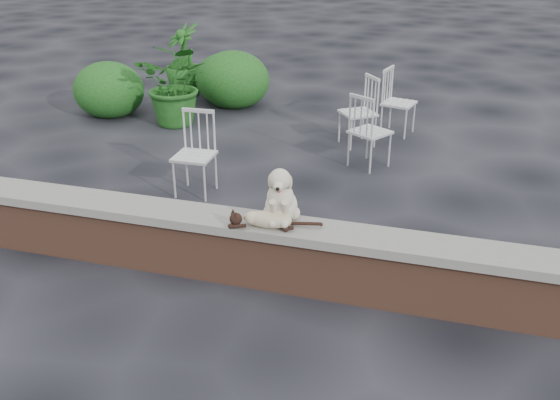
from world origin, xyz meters
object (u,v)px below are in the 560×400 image
(cat, at_px, (267,219))
(chair_a, at_px, (194,155))
(dog, at_px, (281,192))
(potted_plant_b, at_px, (184,60))
(chair_c, at_px, (370,131))
(potted_plant_a, at_px, (177,84))
(chair_d, at_px, (358,112))
(chair_e, at_px, (399,102))

(cat, height_order, chair_a, chair_a)
(dog, relative_size, cat, 0.57)
(potted_plant_b, bearing_deg, chair_a, -64.30)
(chair_c, height_order, potted_plant_a, potted_plant_a)
(chair_a, distance_m, potted_plant_a, 2.60)
(dog, distance_m, chair_d, 3.62)
(cat, bearing_deg, potted_plant_a, 114.48)
(chair_d, distance_m, chair_c, 0.80)
(chair_e, bearing_deg, potted_plant_b, 87.76)
(chair_d, height_order, potted_plant_a, potted_plant_a)
(chair_c, xyz_separation_m, potted_plant_a, (-3.01, 0.89, 0.15))
(dog, bearing_deg, chair_e, 73.66)
(chair_a, xyz_separation_m, chair_e, (1.96, 2.75, 0.00))
(dog, bearing_deg, chair_d, 80.08)
(chair_a, bearing_deg, chair_c, 36.46)
(chair_a, relative_size, potted_plant_b, 0.77)
(chair_c, distance_m, potted_plant_b, 4.36)
(potted_plant_b, bearing_deg, chair_d, -27.19)
(dog, distance_m, chair_e, 4.28)
(potted_plant_b, bearing_deg, potted_plant_a, -69.22)
(chair_e, bearing_deg, dog, -173.39)
(chair_d, xyz_separation_m, chair_c, (0.28, -0.75, 0.00))
(dog, relative_size, chair_c, 0.54)
(chair_c, bearing_deg, potted_plant_a, 15.18)
(potted_plant_b, bearing_deg, cat, -59.61)
(cat, distance_m, potted_plant_a, 4.69)
(chair_d, bearing_deg, dog, -37.23)
(chair_d, distance_m, chair_a, 2.59)
(potted_plant_a, bearing_deg, dog, -54.33)
(dog, bearing_deg, cat, -127.40)
(cat, relative_size, chair_d, 0.96)
(potted_plant_a, bearing_deg, potted_plant_b, 110.78)
(potted_plant_b, bearing_deg, dog, -58.28)
(chair_c, relative_size, chair_e, 1.00)
(chair_a, height_order, potted_plant_b, potted_plant_b)
(chair_c, xyz_separation_m, potted_plant_b, (-3.60, 2.46, 0.14))
(chair_d, height_order, chair_e, same)
(cat, bearing_deg, chair_e, 72.87)
(chair_c, distance_m, chair_e, 1.39)
(chair_a, relative_size, potted_plant_a, 0.76)
(cat, bearing_deg, potted_plant_b, 111.07)
(cat, relative_size, chair_a, 0.96)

